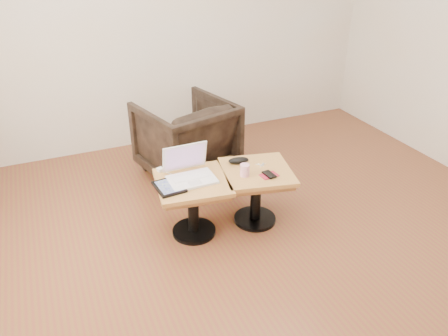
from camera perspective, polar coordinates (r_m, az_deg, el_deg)
name	(u,v)px	position (r m, az deg, el deg)	size (l,w,h in m)	color
room_shell	(288,74)	(2.70, 8.31, 12.10)	(4.52, 4.52, 2.71)	brown
side_table_left	(193,194)	(3.30, -4.13, -3.43)	(0.59, 0.59, 0.48)	black
side_table_right	(256,183)	(3.44, 4.24, -1.96)	(0.62, 0.62, 0.48)	black
laptop	(190,172)	(3.25, -4.53, -0.54)	(0.35, 0.30, 0.24)	white
tablet	(169,187)	(3.16, -7.19, -2.44)	(0.21, 0.25, 0.02)	black
charging_adapter	(160,170)	(3.39, -8.33, -0.20)	(0.04, 0.04, 0.03)	white
glasses_case	(239,160)	(3.46, 1.92, 1.00)	(0.16, 0.07, 0.05)	black
striped_cup	(245,170)	(3.28, 2.73, -0.27)	(0.07, 0.07, 0.09)	#DA5286
earbuds_tangle	(261,164)	(3.45, 4.87, 0.47)	(0.07, 0.05, 0.01)	white
phone_on_sleeve	(269,175)	(3.31, 5.92, -0.90)	(0.14, 0.12, 0.02)	maroon
armchair	(186,138)	(4.17, -4.98, 3.91)	(0.78, 0.80, 0.73)	black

